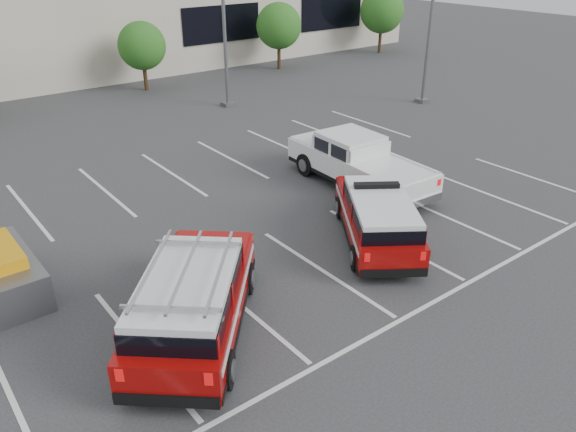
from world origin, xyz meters
The scene contains 10 objects.
ground centered at (0.00, 0.00, 0.00)m, with size 120.00×120.00×0.00m, color #2D2D30.
stall_markings centered at (0.00, 4.50, 0.01)m, with size 23.00×15.00×0.01m, color silver.
tree_mid_right centered at (5.09, 22.05, 2.50)m, with size 2.77×2.77×3.99m.
tree_right centered at (15.09, 22.05, 2.77)m, with size 3.07×3.07×4.42m.
tree_far_right centered at (25.09, 22.05, 3.04)m, with size 3.37×3.37×4.85m.
light_pole_mid centered at (7.00, 16.00, 5.19)m, with size 0.90×0.60×10.24m.
light_pole_right centered at (16.00, 10.00, 5.19)m, with size 0.90×0.60×10.24m.
fire_chief_suv centered at (2.34, 0.26, 0.72)m, with size 4.37×5.16×1.76m.
white_pickup centered at (4.91, 3.74, 0.74)m, with size 2.41×6.18×1.87m.
ladder_suv centered at (-4.16, -0.32, 0.84)m, with size 5.08×5.37×2.10m.
Camera 1 is at (-8.86, -9.88, 8.31)m, focal length 35.00 mm.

